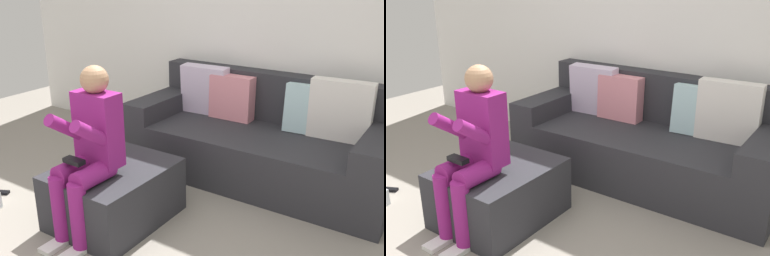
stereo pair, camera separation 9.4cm
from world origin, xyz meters
The scene contains 4 objects.
wall_back centered at (0.00, 2.35, 1.31)m, with size 5.74×0.10×2.61m, color white.
couch_sectional centered at (0.26, 1.92, 0.32)m, with size 2.17×0.89×0.88m.
ottoman centered at (-0.27, 0.71, 0.20)m, with size 0.65×0.80×0.40m, color #2D2D33.
person_seated centered at (-0.28, 0.51, 0.59)m, with size 0.30×0.55×1.12m.
Camera 1 is at (1.65, -1.23, 1.65)m, focal length 40.72 mm.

